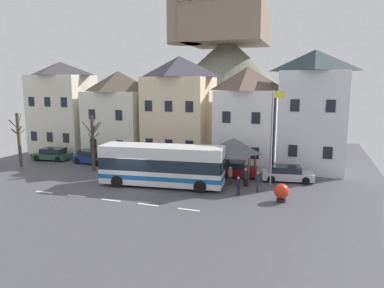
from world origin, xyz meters
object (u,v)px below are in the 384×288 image
harbour_buoy (281,192)px  parked_car_01 (233,169)px  townhouse_02 (180,109)px  pedestrian_03 (245,177)px  pedestrian_00 (238,185)px  hilltop_castle (226,83)px  transit_bus (162,166)px  townhouse_00 (62,108)px  townhouse_01 (119,114)px  townhouse_03 (247,117)px  parked_car_02 (52,154)px  flagpole (273,131)px  bus_shelter (234,146)px  pedestrian_02 (230,175)px  bare_tree_01 (93,142)px  public_bench (239,170)px  pedestrian_01 (258,180)px  townhouse_04 (312,111)px  parked_car_00 (92,157)px  parked_car_03 (132,161)px  bare_tree_00 (19,139)px  parked_car_04 (287,174)px

harbour_buoy → parked_car_01: bearing=129.0°
townhouse_02 → pedestrian_03: bearing=-42.7°
townhouse_02 → pedestrian_00: townhouse_02 is taller
hilltop_castle → transit_bus: (2.42, -31.83, -6.91)m
townhouse_00 → townhouse_01: townhouse_00 is taller
townhouse_03 → parked_car_01: (-0.19, -5.25, -4.37)m
townhouse_03 → parked_car_02: size_ratio=2.39×
parked_car_01 → townhouse_03: bearing=83.3°
transit_bus → flagpole: size_ratio=1.32×
bus_shelter → pedestrian_02: 2.81m
hilltop_castle → bare_tree_01: bearing=-101.5°
townhouse_03 → public_bench: townhouse_03 is taller
pedestrian_01 → parked_car_01: bearing=125.3°
transit_bus → public_bench: 7.86m
parked_car_01 → pedestrian_03: size_ratio=2.76×
bare_tree_01 → bus_shelter: bearing=5.7°
bare_tree_01 → harbour_buoy: bearing=-11.0°
hilltop_castle → transit_bus: size_ratio=3.40×
transit_bus → parked_car_02: transit_bus is taller
townhouse_03 → townhouse_00: bearing=-178.6°
townhouse_01 → townhouse_04: townhouse_04 is taller
pedestrian_01 → public_bench: 5.29m
townhouse_04 → hilltop_castle: (-13.87, 22.02, 2.84)m
transit_bus → bare_tree_01: bare_tree_01 is taller
parked_car_02 → bus_shelter: bearing=169.4°
bus_shelter → flagpole: (3.40, -0.70, 1.48)m
public_bench → harbour_buoy: bearing=-56.3°
transit_bus → pedestrian_02: size_ratio=6.75×
townhouse_04 → public_bench: 9.12m
parked_car_00 → parked_car_02: bearing=-174.0°
hilltop_castle → parked_car_01: (7.29, -26.82, -7.94)m
bus_shelter → public_bench: bus_shelter is taller
hilltop_castle → harbour_buoy: 35.82m
pedestrian_01 → pedestrian_03: pedestrian_01 is taller
townhouse_00 → public_bench: size_ratio=7.73×
parked_car_03 → pedestrian_02: (10.85, -2.95, 0.16)m
parked_car_01 → pedestrian_02: 2.86m
pedestrian_02 → bare_tree_01: size_ratio=0.29×
bare_tree_00 → bare_tree_01: bearing=5.1°
bus_shelter → parked_car_01: 2.63m
townhouse_02 → pedestrian_01: size_ratio=7.18×
pedestrian_01 → bare_tree_01: size_ratio=0.29×
transit_bus → parked_car_02: (-15.71, 5.40, -1.05)m
townhouse_01 → pedestrian_02: townhouse_01 is taller
townhouse_02 → bare_tree_00: bearing=-149.3°
bus_shelter → flagpole: size_ratio=0.47×
townhouse_03 → parked_car_00: 16.85m
townhouse_00 → pedestrian_01: bearing=-19.1°
parked_car_04 → harbour_buoy: 5.86m
pedestrian_00 → transit_bus: bearing=175.9°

